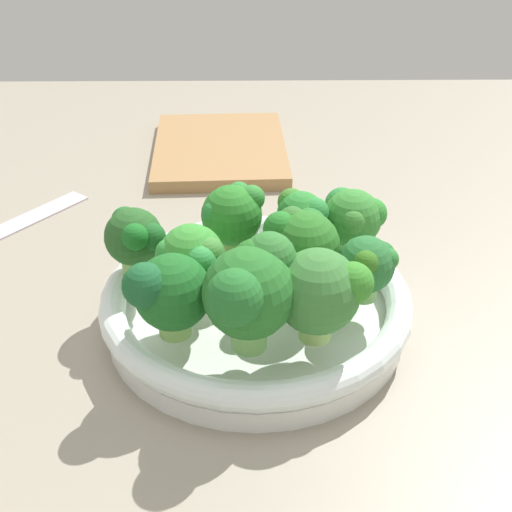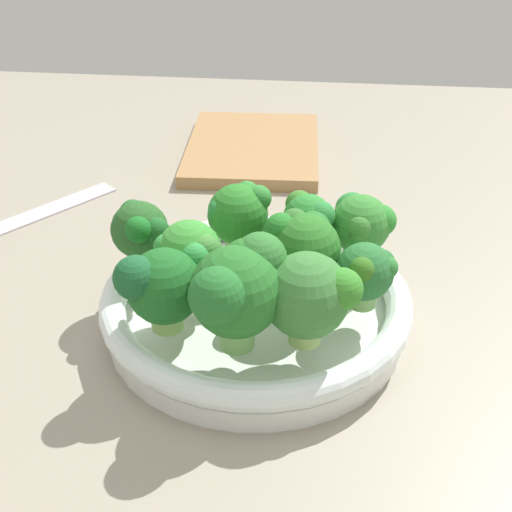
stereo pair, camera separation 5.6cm
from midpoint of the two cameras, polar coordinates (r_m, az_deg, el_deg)
ground_plane at (r=61.72cm, az=3.55°, el=-5.98°), size 130.00×130.00×2.50cm
bowl at (r=58.70cm, az=2.73°, el=-4.19°), size 26.13×26.13×4.02cm
broccoli_floret_0 at (r=48.44cm, az=1.80°, el=-2.72°), size 8.33×7.06×8.29cm
broccoli_floret_1 at (r=55.79cm, az=6.76°, el=0.83°), size 6.79×6.26×6.71cm
broccoli_floret_2 at (r=59.38cm, az=7.02°, el=2.99°), size 4.34×4.45×6.23cm
broccoli_floret_3 at (r=54.77cm, az=11.99°, el=-1.41°), size 4.67×4.84×5.45cm
broccoli_floret_4 at (r=58.74cm, az=-6.84°, el=2.03°), size 5.56×5.29×5.96cm
broccoli_floret_5 at (r=51.01cm, az=-4.76°, el=-2.54°), size 5.80×6.29×6.81cm
broccoli_floret_6 at (r=49.69cm, az=7.35°, el=-3.32°), size 6.36×7.69×7.31cm
broccoli_floret_7 at (r=53.72cm, az=-2.52°, el=-0.07°), size 5.53×5.33×6.91cm
broccoli_floret_8 at (r=59.03cm, az=1.26°, el=3.38°), size 5.23×5.47×7.03cm
broccoli_floret_9 at (r=60.90cm, az=11.29°, el=2.57°), size 6.11×5.65×5.93cm
cutting_board at (r=90.78cm, az=1.52°, el=8.80°), size 22.28×17.58×1.60cm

